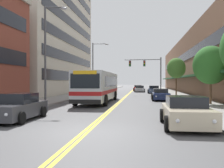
% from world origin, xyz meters
% --- Properties ---
extents(ground_plane, '(240.00, 240.00, 0.00)m').
position_xyz_m(ground_plane, '(0.00, 37.00, 0.00)').
color(ground_plane, '#4C4C4F').
extents(sidewalk_left, '(3.87, 106.00, 0.16)m').
position_xyz_m(sidewalk_left, '(-7.43, 37.00, 0.08)').
color(sidewalk_left, gray).
rests_on(sidewalk_left, ground_plane).
extents(sidewalk_right, '(3.87, 106.00, 0.16)m').
position_xyz_m(sidewalk_right, '(7.43, 37.00, 0.08)').
color(sidewalk_right, gray).
rests_on(sidewalk_right, ground_plane).
extents(centre_line, '(0.34, 106.00, 0.01)m').
position_xyz_m(centre_line, '(0.00, 37.00, 0.00)').
color(centre_line, yellow).
rests_on(centre_line, ground_plane).
extents(office_tower_left, '(12.08, 29.83, 26.98)m').
position_xyz_m(office_tower_left, '(-15.60, 32.00, 13.49)').
color(office_tower_left, beige).
rests_on(office_tower_left, ground_plane).
extents(storefront_row_right, '(9.10, 68.00, 10.28)m').
position_xyz_m(storefront_row_right, '(13.60, 37.00, 5.13)').
color(storefront_row_right, brown).
rests_on(storefront_row_right, ground_plane).
extents(city_bus, '(2.92, 12.17, 2.98)m').
position_xyz_m(city_bus, '(-2.08, 14.76, 1.69)').
color(city_bus, silver).
rests_on(city_bus, ground_plane).
extents(car_dark_grey_parked_left_near, '(2.12, 4.38, 1.45)m').
position_xyz_m(car_dark_grey_parked_left_near, '(-4.44, 2.54, 0.66)').
color(car_dark_grey_parked_left_near, '#38383D').
rests_on(car_dark_grey_parked_left_near, ground_plane).
extents(car_beige_parked_left_mid, '(2.13, 4.71, 1.28)m').
position_xyz_m(car_beige_parked_left_mid, '(-4.39, 33.81, 0.60)').
color(car_beige_parked_left_mid, '#BCAD89').
rests_on(car_beige_parked_left_mid, ground_plane).
extents(car_champagne_parked_right_foreground, '(2.19, 4.27, 1.40)m').
position_xyz_m(car_champagne_parked_right_foreground, '(4.34, 1.58, 0.66)').
color(car_champagne_parked_right_foreground, beige).
rests_on(car_champagne_parked_right_foreground, ground_plane).
extents(car_navy_parked_right_mid, '(1.99, 4.16, 1.29)m').
position_xyz_m(car_navy_parked_right_mid, '(4.34, 17.88, 0.61)').
color(car_navy_parked_right_mid, '#19234C').
rests_on(car_navy_parked_right_mid, ground_plane).
extents(car_slate_blue_parked_right_far, '(2.20, 4.55, 1.36)m').
position_xyz_m(car_slate_blue_parked_right_far, '(4.36, 35.09, 0.62)').
color(car_slate_blue_parked_right_far, '#475675').
rests_on(car_slate_blue_parked_right_far, ground_plane).
extents(car_red_moving_lead, '(2.13, 4.29, 1.29)m').
position_xyz_m(car_red_moving_lead, '(1.35, 46.29, 0.61)').
color(car_red_moving_lead, maroon).
rests_on(car_red_moving_lead, ground_plane).
extents(car_silver_moving_second, '(2.12, 4.59, 1.27)m').
position_xyz_m(car_silver_moving_second, '(1.79, 40.25, 0.59)').
color(car_silver_moving_second, '#B7B7BC').
rests_on(car_silver_moving_second, ground_plane).
extents(traffic_signal_mast, '(5.80, 0.38, 5.92)m').
position_xyz_m(traffic_signal_mast, '(3.17, 29.66, 4.22)').
color(traffic_signal_mast, '#47474C').
rests_on(traffic_signal_mast, ground_plane).
extents(street_lamp_left_near, '(1.89, 0.28, 8.05)m').
position_xyz_m(street_lamp_left_near, '(-5.06, 8.69, 4.73)').
color(street_lamp_left_near, '#47474C').
rests_on(street_lamp_left_near, ground_plane).
extents(street_lamp_left_far, '(2.55, 0.28, 8.06)m').
position_xyz_m(street_lamp_left_far, '(-4.94, 27.72, 4.81)').
color(street_lamp_left_far, '#47474C').
rests_on(street_lamp_left_far, ground_plane).
extents(street_tree_right_mid, '(3.00, 3.00, 4.99)m').
position_xyz_m(street_tree_right_mid, '(8.14, 12.04, 3.49)').
color(street_tree_right_mid, brown).
rests_on(street_tree_right_mid, sidewalk_right).
extents(street_tree_right_far, '(2.50, 2.50, 5.14)m').
position_xyz_m(street_tree_right_far, '(6.89, 24.51, 3.91)').
color(street_tree_right_far, brown).
rests_on(street_tree_right_far, sidewalk_right).
extents(fire_hydrant, '(0.35, 0.27, 0.87)m').
position_xyz_m(fire_hydrant, '(5.95, 7.53, 0.59)').
color(fire_hydrant, '#B7B7BC').
rests_on(fire_hydrant, sidewalk_right).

